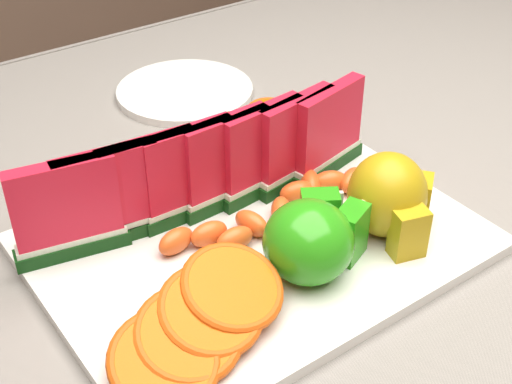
{
  "coord_description": "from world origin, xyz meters",
  "views": [
    {
      "loc": [
        -0.32,
        -0.47,
        1.19
      ],
      "look_at": [
        -0.0,
        -0.02,
        0.81
      ],
      "focal_mm": 50.0,
      "sensor_mm": 36.0,
      "label": 1
    }
  ],
  "objects_px": {
    "platter": "(256,242)",
    "pear_cluster": "(390,197)",
    "side_plate": "(185,91)",
    "apple_cluster": "(313,239)"
  },
  "relations": [
    {
      "from": "apple_cluster",
      "to": "side_plate",
      "type": "bearing_deg",
      "value": 75.92
    },
    {
      "from": "platter",
      "to": "side_plate",
      "type": "distance_m",
      "value": 0.33
    },
    {
      "from": "platter",
      "to": "apple_cluster",
      "type": "height_order",
      "value": "apple_cluster"
    },
    {
      "from": "platter",
      "to": "side_plate",
      "type": "height_order",
      "value": "platter"
    },
    {
      "from": "pear_cluster",
      "to": "platter",
      "type": "bearing_deg",
      "value": 149.82
    },
    {
      "from": "apple_cluster",
      "to": "side_plate",
      "type": "xyz_separation_m",
      "value": [
        0.09,
        0.38,
        -0.04
      ]
    },
    {
      "from": "platter",
      "to": "pear_cluster",
      "type": "xyz_separation_m",
      "value": [
        0.11,
        -0.06,
        0.04
      ]
    },
    {
      "from": "apple_cluster",
      "to": "pear_cluster",
      "type": "distance_m",
      "value": 0.09
    },
    {
      "from": "platter",
      "to": "pear_cluster",
      "type": "distance_m",
      "value": 0.13
    },
    {
      "from": "pear_cluster",
      "to": "side_plate",
      "type": "height_order",
      "value": "pear_cluster"
    }
  ]
}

